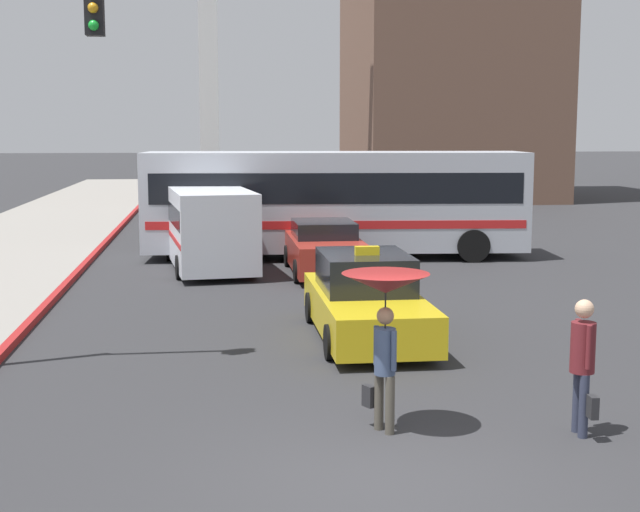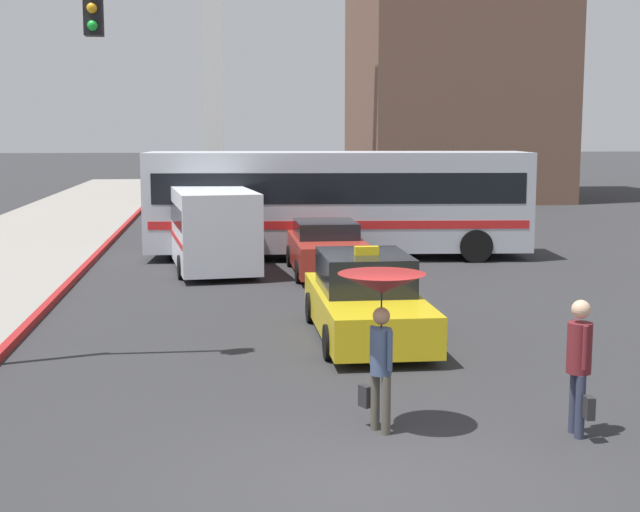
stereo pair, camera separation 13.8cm
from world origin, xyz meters
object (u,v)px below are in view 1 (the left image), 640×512
Objects in this scene: ambulance_van at (208,224)px; pedestrian_with_umbrella at (385,301)px; taxi at (366,300)px; pedestrian_man at (583,358)px; sedan_red at (324,249)px; city_bus at (335,199)px.

pedestrian_with_umbrella is (2.23, -13.95, 0.45)m from ambulance_van.
pedestrian_man is (1.75, -5.61, 0.30)m from taxi.
pedestrian_with_umbrella reaches higher than sedan_red.
sedan_red is (0.18, 7.48, -0.04)m from taxi.
pedestrian_with_umbrella is at bearing 82.66° from taxi.
sedan_red is 12.74m from pedestrian_with_umbrella.
city_bus is (0.88, 10.51, 1.07)m from taxi.
ambulance_van is at bearing -71.72° from taxi.
pedestrian_man is at bearing 7.60° from city_bus.
sedan_red is 2.22× the size of pedestrian_with_umbrella.
pedestrian_man is (1.57, -13.09, 0.34)m from sedan_red.
ambulance_van is (-3.07, 1.28, 0.58)m from sedan_red.
pedestrian_with_umbrella reaches higher than pedestrian_man.
city_bus is 6.64× the size of pedestrian_man.
ambulance_van is (-2.89, 8.76, 0.55)m from taxi.
pedestrian_with_umbrella is 1.18× the size of pedestrian_man.
sedan_red is 2.61× the size of pedestrian_man.
ambulance_van is at bearing -159.37° from pedestrian_man.
city_bus is at bearing -33.64° from pedestrian_with_umbrella.
taxi is 7.49m from sedan_red.
sedan_red is 0.39× the size of city_bus.
pedestrian_with_umbrella is (-0.85, -12.67, 1.03)m from sedan_red.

